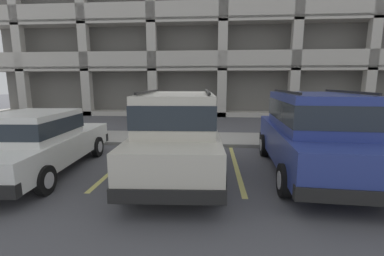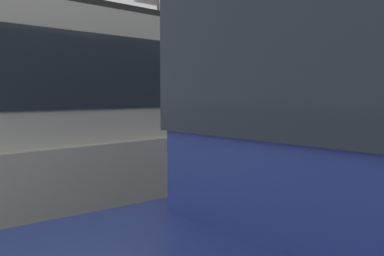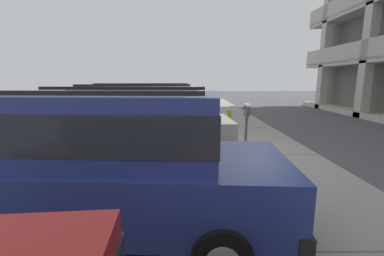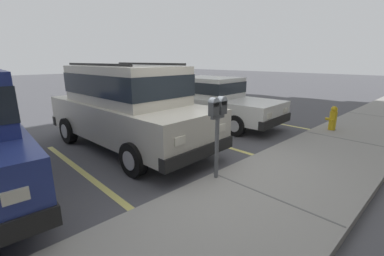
# 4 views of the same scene
# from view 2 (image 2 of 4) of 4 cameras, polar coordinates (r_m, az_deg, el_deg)

# --- Properties ---
(ground_plane) EXTENTS (80.00, 80.00, 0.10)m
(ground_plane) POSITION_cam_2_polar(r_m,az_deg,el_deg) (5.67, 9.68, -10.67)
(ground_plane) COLOR #4C4C51
(sidewalk) EXTENTS (40.00, 2.20, 0.12)m
(sidewalk) POSITION_cam_2_polar(r_m,az_deg,el_deg) (6.70, 16.49, -7.46)
(sidewalk) COLOR gray
(sidewalk) RESTS_ON ground_plane
(silver_suv) EXTENTS (2.18, 4.87, 2.03)m
(silver_suv) POSITION_cam_2_polar(r_m,az_deg,el_deg) (3.72, -11.78, -0.85)
(silver_suv) COLOR beige
(silver_suv) RESTS_ON ground_plane
(parking_meter_near) EXTENTS (0.35, 0.12, 1.41)m
(parking_meter_near) POSITION_cam_2_polar(r_m,az_deg,el_deg) (5.71, 12.64, 1.83)
(parking_meter_near) COLOR #595B60
(parking_meter_near) RESTS_ON sidewalk
(fire_hydrant) EXTENTS (0.30, 0.30, 0.70)m
(fire_hydrant) POSITION_cam_2_polar(r_m,az_deg,el_deg) (9.52, -11.13, -1.37)
(fire_hydrant) COLOR gold
(fire_hydrant) RESTS_ON sidewalk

